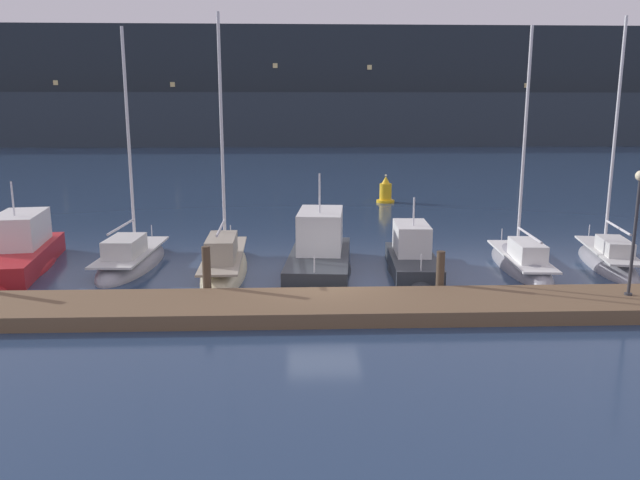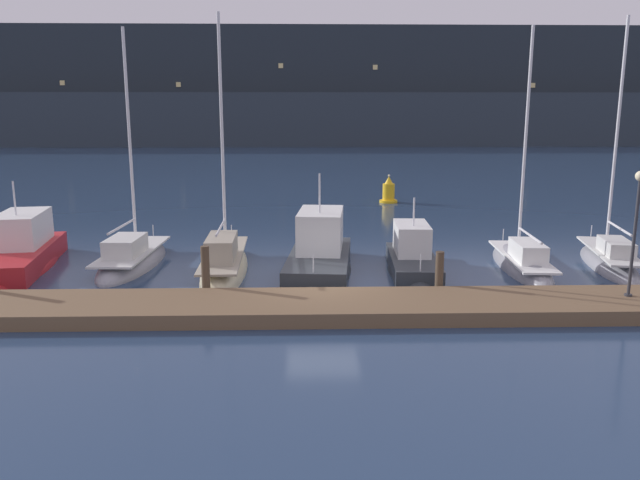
{
  "view_description": "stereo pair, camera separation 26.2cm",
  "coord_description": "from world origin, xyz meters",
  "px_view_note": "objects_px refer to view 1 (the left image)",
  "views": [
    {
      "loc": [
        -0.92,
        -20.46,
        6.22
      ],
      "look_at": [
        0.0,
        3.35,
        1.2
      ],
      "focal_mm": 35.0,
      "sensor_mm": 36.0,
      "label": 1
    },
    {
      "loc": [
        -0.66,
        -20.47,
        6.22
      ],
      "look_at": [
        0.0,
        3.35,
        1.2
      ],
      "focal_mm": 35.0,
      "sensor_mm": 36.0,
      "label": 2
    }
  ],
  "objects_px": {
    "sailboat_berth_6": "(521,264)",
    "sailboat_berth_7": "(607,262)",
    "motorboat_berth_5": "(412,264)",
    "motorboat_berth_1": "(19,259)",
    "sailboat_berth_3": "(224,268)",
    "motorboat_berth_4": "(320,260)",
    "dock_lamppost": "(637,213)",
    "sailboat_berth_2": "(132,262)",
    "channel_buoy": "(386,192)"
  },
  "relations": [
    {
      "from": "sailboat_berth_6",
      "to": "sailboat_berth_7",
      "type": "bearing_deg",
      "value": 3.13
    },
    {
      "from": "motorboat_berth_5",
      "to": "sailboat_berth_7",
      "type": "distance_m",
      "value": 8.06
    },
    {
      "from": "motorboat_berth_1",
      "to": "sailboat_berth_3",
      "type": "height_order",
      "value": "sailboat_berth_3"
    },
    {
      "from": "motorboat_berth_1",
      "to": "motorboat_berth_4",
      "type": "height_order",
      "value": "motorboat_berth_4"
    },
    {
      "from": "dock_lamppost",
      "to": "sailboat_berth_2",
      "type": "bearing_deg",
      "value": 160.11
    },
    {
      "from": "motorboat_berth_5",
      "to": "channel_buoy",
      "type": "distance_m",
      "value": 18.32
    },
    {
      "from": "channel_buoy",
      "to": "dock_lamppost",
      "type": "relative_size",
      "value": 0.48
    },
    {
      "from": "motorboat_berth_5",
      "to": "motorboat_berth_4",
      "type": "bearing_deg",
      "value": 175.74
    },
    {
      "from": "channel_buoy",
      "to": "dock_lamppost",
      "type": "bearing_deg",
      "value": -79.23
    },
    {
      "from": "sailboat_berth_2",
      "to": "dock_lamppost",
      "type": "height_order",
      "value": "sailboat_berth_2"
    },
    {
      "from": "sailboat_berth_2",
      "to": "dock_lamppost",
      "type": "bearing_deg",
      "value": -19.89
    },
    {
      "from": "motorboat_berth_5",
      "to": "sailboat_berth_3",
      "type": "bearing_deg",
      "value": 179.97
    },
    {
      "from": "sailboat_berth_3",
      "to": "sailboat_berth_7",
      "type": "relative_size",
      "value": 1.02
    },
    {
      "from": "sailboat_berth_2",
      "to": "sailboat_berth_3",
      "type": "xyz_separation_m",
      "value": [
        3.87,
        -1.21,
        0.03
      ]
    },
    {
      "from": "sailboat_berth_3",
      "to": "motorboat_berth_5",
      "type": "xyz_separation_m",
      "value": [
        7.34,
        -0.0,
        0.12
      ]
    },
    {
      "from": "dock_lamppost",
      "to": "channel_buoy",
      "type": "bearing_deg",
      "value": 100.77
    },
    {
      "from": "sailboat_berth_2",
      "to": "motorboat_berth_4",
      "type": "xyz_separation_m",
      "value": [
        7.59,
        -0.94,
        0.28
      ]
    },
    {
      "from": "sailboat_berth_3",
      "to": "channel_buoy",
      "type": "distance_m",
      "value": 20.3
    },
    {
      "from": "motorboat_berth_4",
      "to": "sailboat_berth_7",
      "type": "xyz_separation_m",
      "value": [
        11.67,
        0.2,
        -0.24
      ]
    },
    {
      "from": "motorboat_berth_1",
      "to": "sailboat_berth_6",
      "type": "xyz_separation_m",
      "value": [
        20.02,
        -0.72,
        -0.25
      ]
    },
    {
      "from": "motorboat_berth_5",
      "to": "sailboat_berth_6",
      "type": "relative_size",
      "value": 0.56
    },
    {
      "from": "sailboat_berth_6",
      "to": "channel_buoy",
      "type": "distance_m",
      "value": 18.22
    },
    {
      "from": "motorboat_berth_4",
      "to": "channel_buoy",
      "type": "xyz_separation_m",
      "value": [
        5.16,
        17.98,
        0.3
      ]
    },
    {
      "from": "sailboat_berth_3",
      "to": "motorboat_berth_1",
      "type": "bearing_deg",
      "value": 173.17
    },
    {
      "from": "channel_buoy",
      "to": "motorboat_berth_4",
      "type": "bearing_deg",
      "value": -106.02
    },
    {
      "from": "sailboat_berth_3",
      "to": "sailboat_berth_2",
      "type": "bearing_deg",
      "value": 162.69
    },
    {
      "from": "motorboat_berth_4",
      "to": "motorboat_berth_5",
      "type": "bearing_deg",
      "value": -4.26
    },
    {
      "from": "motorboat_berth_4",
      "to": "motorboat_berth_5",
      "type": "height_order",
      "value": "motorboat_berth_4"
    },
    {
      "from": "channel_buoy",
      "to": "motorboat_berth_5",
      "type": "bearing_deg",
      "value": -94.81
    },
    {
      "from": "sailboat_berth_3",
      "to": "motorboat_berth_5",
      "type": "height_order",
      "value": "sailboat_berth_3"
    },
    {
      "from": "motorboat_berth_1",
      "to": "motorboat_berth_5",
      "type": "bearing_deg",
      "value": -3.64
    },
    {
      "from": "motorboat_berth_1",
      "to": "sailboat_berth_7",
      "type": "distance_m",
      "value": 23.65
    },
    {
      "from": "motorboat_berth_4",
      "to": "sailboat_berth_6",
      "type": "bearing_deg",
      "value": 0.04
    },
    {
      "from": "sailboat_berth_3",
      "to": "sailboat_berth_6",
      "type": "xyz_separation_m",
      "value": [
        11.76,
        0.27,
        -0.03
      ]
    },
    {
      "from": "sailboat_berth_6",
      "to": "motorboat_berth_5",
      "type": "bearing_deg",
      "value": -176.43
    },
    {
      "from": "motorboat_berth_1",
      "to": "channel_buoy",
      "type": "xyz_separation_m",
      "value": [
        17.14,
        17.26,
        0.33
      ]
    },
    {
      "from": "sailboat_berth_6",
      "to": "sailboat_berth_7",
      "type": "distance_m",
      "value": 3.63
    },
    {
      "from": "sailboat_berth_2",
      "to": "sailboat_berth_7",
      "type": "bearing_deg",
      "value": -2.19
    },
    {
      "from": "motorboat_berth_5",
      "to": "channel_buoy",
      "type": "relative_size",
      "value": 2.97
    },
    {
      "from": "motorboat_berth_1",
      "to": "sailboat_berth_2",
      "type": "height_order",
      "value": "sailboat_berth_2"
    },
    {
      "from": "sailboat_berth_2",
      "to": "sailboat_berth_7",
      "type": "relative_size",
      "value": 0.98
    },
    {
      "from": "motorboat_berth_1",
      "to": "sailboat_berth_2",
      "type": "distance_m",
      "value": 4.4
    },
    {
      "from": "motorboat_berth_1",
      "to": "sailboat_berth_3",
      "type": "bearing_deg",
      "value": -6.83
    },
    {
      "from": "motorboat_berth_5",
      "to": "dock_lamppost",
      "type": "xyz_separation_m",
      "value": [
        5.96,
        -5.0,
        2.81
      ]
    },
    {
      "from": "sailboat_berth_7",
      "to": "dock_lamppost",
      "type": "height_order",
      "value": "sailboat_berth_7"
    },
    {
      "from": "motorboat_berth_4",
      "to": "sailboat_berth_6",
      "type": "height_order",
      "value": "sailboat_berth_6"
    },
    {
      "from": "motorboat_berth_1",
      "to": "sailboat_berth_2",
      "type": "bearing_deg",
      "value": 2.84
    },
    {
      "from": "dock_lamppost",
      "to": "motorboat_berth_1",
      "type": "bearing_deg",
      "value": 164.46
    },
    {
      "from": "motorboat_berth_1",
      "to": "sailboat_berth_7",
      "type": "height_order",
      "value": "sailboat_berth_7"
    },
    {
      "from": "sailboat_berth_3",
      "to": "motorboat_berth_5",
      "type": "distance_m",
      "value": 7.34
    }
  ]
}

